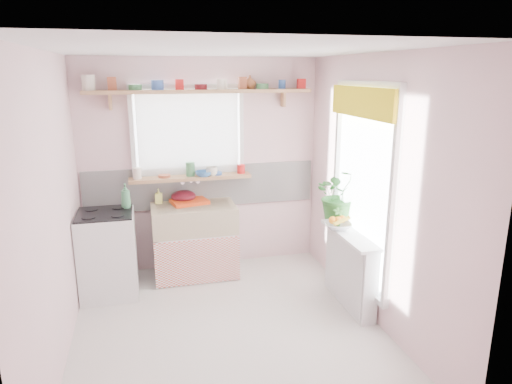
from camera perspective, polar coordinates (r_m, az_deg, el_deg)
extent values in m
plane|color=silver|center=(4.44, -3.39, -16.91)|extent=(3.20, 3.20, 0.00)
plane|color=white|center=(3.78, -3.99, 17.33)|extent=(3.20, 3.20, 0.00)
plane|color=beige|center=(5.47, -6.79, 3.29)|extent=(2.80, 0.00, 2.80)
plane|color=beige|center=(2.47, 3.37, -11.16)|extent=(2.80, 0.00, 2.80)
plane|color=beige|center=(3.93, -24.15, -2.48)|extent=(0.00, 3.20, 3.20)
plane|color=beige|center=(4.39, 14.58, 0.07)|extent=(0.00, 3.20, 3.20)
cube|color=white|center=(5.51, -6.69, 0.71)|extent=(2.74, 0.03, 0.50)
cube|color=pink|center=(5.56, -6.62, -1.30)|extent=(2.74, 0.02, 0.12)
cube|color=white|center=(5.38, -8.50, 7.37)|extent=(1.20, 0.01, 1.00)
cube|color=white|center=(5.32, -8.43, 7.28)|extent=(1.15, 0.02, 0.95)
cube|color=white|center=(4.56, 13.33, 0.69)|extent=(0.01, 1.10, 1.90)
cube|color=yellow|center=(4.40, 12.96, 10.91)|extent=(0.03, 1.20, 0.28)
cube|color=white|center=(5.45, -7.63, -7.52)|extent=(0.85, 0.55, 0.55)
cube|color=#DA5440|center=(5.19, -7.25, -8.67)|extent=(0.95, 0.02, 0.53)
cube|color=beige|center=(5.30, -7.78, -3.26)|extent=(0.95, 0.55, 0.30)
cylinder|color=silver|center=(5.43, -8.24, 1.55)|extent=(0.03, 0.22, 0.03)
cube|color=white|center=(5.14, -18.01, -7.44)|extent=(0.58, 0.58, 0.90)
cube|color=black|center=(4.99, -18.42, -2.59)|extent=(0.56, 0.56, 0.02)
cylinder|color=black|center=(4.87, -20.18, -2.99)|extent=(0.14, 0.14, 0.01)
cylinder|color=black|center=(4.84, -16.89, -2.80)|extent=(0.14, 0.14, 0.01)
cylinder|color=black|center=(5.13, -19.89, -2.06)|extent=(0.14, 0.14, 0.01)
cylinder|color=black|center=(5.11, -16.78, -1.87)|extent=(0.14, 0.14, 0.01)
cube|color=white|center=(4.80, 11.69, -9.55)|extent=(0.15, 0.90, 0.75)
cube|color=white|center=(4.65, 11.60, -5.27)|extent=(0.22, 0.95, 0.03)
cube|color=tan|center=(5.36, -8.17, 1.80)|extent=(1.40, 0.22, 0.04)
cube|color=tan|center=(5.23, -6.89, 12.39)|extent=(2.52, 0.24, 0.04)
cylinder|color=silver|center=(5.21, -20.20, 12.48)|extent=(0.11, 0.11, 0.12)
cylinder|color=#A55133|center=(5.19, -17.55, 12.69)|extent=(0.11, 0.11, 0.12)
cylinder|color=#3F7F4C|center=(5.19, -14.87, 12.54)|extent=(0.11, 0.11, 0.06)
cylinder|color=#3359A5|center=(5.19, -12.22, 13.03)|extent=(0.11, 0.11, 0.12)
cylinder|color=red|center=(5.21, -9.56, 13.16)|extent=(0.11, 0.11, 0.12)
cylinder|color=#590F14|center=(5.23, -6.90, 12.93)|extent=(0.11, 0.11, 0.06)
cylinder|color=silver|center=(5.27, -4.30, 13.33)|extent=(0.11, 0.11, 0.12)
cylinder|color=#A55133|center=(5.31, -1.72, 13.38)|extent=(0.11, 0.11, 0.12)
cylinder|color=#3F7F4C|center=(5.37, 0.80, 13.08)|extent=(0.11, 0.11, 0.06)
cylinder|color=#3359A5|center=(5.44, 3.28, 13.40)|extent=(0.11, 0.11, 0.12)
cylinder|color=red|center=(5.51, 5.68, 13.37)|extent=(0.11, 0.11, 0.12)
cylinder|color=silver|center=(5.31, -14.86, 2.23)|extent=(0.11, 0.11, 0.12)
cylinder|color=#A55133|center=(5.32, -11.52, 2.44)|extent=(0.11, 0.11, 0.12)
cylinder|color=#3F7F4C|center=(5.35, -8.19, 2.32)|extent=(0.11, 0.11, 0.06)
cylinder|color=#3359A5|center=(5.38, -4.91, 2.82)|extent=(0.11, 0.11, 0.12)
cylinder|color=red|center=(5.44, -1.69, 3.00)|extent=(0.11, 0.11, 0.12)
cube|color=#F14615|center=(5.35, -8.32, -1.19)|extent=(0.46, 0.38, 0.04)
ellipsoid|color=#510D18|center=(5.42, -9.05, -0.52)|extent=(0.33, 0.33, 0.13)
imported|color=#2D6B2B|center=(4.93, 10.41, -0.31)|extent=(0.59, 0.53, 0.58)
imported|color=silver|center=(4.74, 10.17, -4.18)|extent=(0.33, 0.33, 0.07)
imported|color=#386E2C|center=(4.78, 10.20, -3.11)|extent=(0.12, 0.09, 0.21)
imported|color=#F7F76D|center=(5.40, -12.07, -0.50)|extent=(0.09, 0.09, 0.17)
imported|color=beige|center=(5.31, -5.55, 2.57)|extent=(0.15, 0.15, 0.10)
imported|color=#3771B5|center=(5.30, -6.54, 2.28)|extent=(0.25, 0.25, 0.06)
imported|color=#A05831|center=(5.40, -0.76, 13.58)|extent=(0.19, 0.19, 0.15)
imported|color=#468C5D|center=(5.06, -15.99, -0.47)|extent=(0.11, 0.11, 0.27)
sphere|color=orange|center=(4.72, 10.21, -3.52)|extent=(0.08, 0.08, 0.08)
sphere|color=orange|center=(4.77, 10.72, -3.35)|extent=(0.08, 0.08, 0.08)
sphere|color=orange|center=(4.72, 9.55, -3.50)|extent=(0.08, 0.08, 0.08)
cylinder|color=gold|center=(4.68, 10.68, -3.56)|extent=(0.18, 0.04, 0.10)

